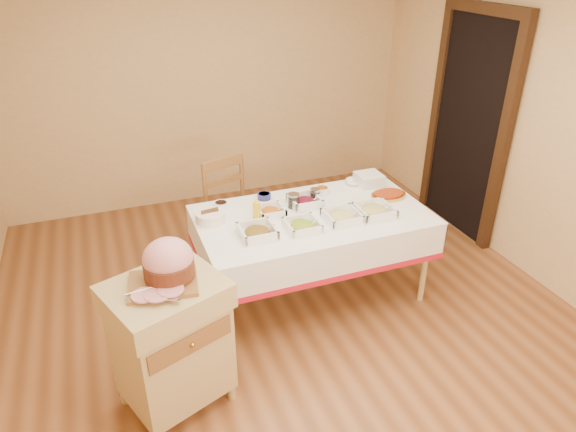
% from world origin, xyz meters
% --- Properties ---
extents(room_shell, '(5.00, 5.00, 5.00)m').
position_xyz_m(room_shell, '(0.00, 0.00, 1.30)').
color(room_shell, brown).
rests_on(room_shell, ground).
extents(doorway, '(0.09, 1.10, 2.20)m').
position_xyz_m(doorway, '(2.20, 0.90, 1.11)').
color(doorway, black).
rests_on(doorway, ground).
extents(dining_table, '(1.82, 1.02, 0.76)m').
position_xyz_m(dining_table, '(0.30, 0.30, 0.60)').
color(dining_table, tan).
rests_on(dining_table, ground).
extents(butcher_cart, '(0.80, 0.74, 0.92)m').
position_xyz_m(butcher_cart, '(-0.97, -0.48, 0.52)').
color(butcher_cart, tan).
rests_on(butcher_cart, ground).
extents(dining_chair, '(0.56, 0.55, 1.00)m').
position_xyz_m(dining_chair, '(-0.16, 0.98, 0.52)').
color(dining_chair, brown).
rests_on(dining_chair, ground).
extents(ham_on_board, '(0.41, 0.39, 0.27)m').
position_xyz_m(ham_on_board, '(-0.93, -0.45, 1.03)').
color(ham_on_board, brown).
rests_on(ham_on_board, butcher_cart).
extents(serving_dish_a, '(0.26, 0.26, 0.11)m').
position_xyz_m(serving_dish_a, '(-0.21, 0.12, 0.80)').
color(serving_dish_a, white).
rests_on(serving_dish_a, dining_table).
extents(serving_dish_b, '(0.24, 0.24, 0.10)m').
position_xyz_m(serving_dish_b, '(0.13, 0.10, 0.79)').
color(serving_dish_b, white).
rests_on(serving_dish_b, dining_table).
extents(serving_dish_c, '(0.26, 0.26, 0.11)m').
position_xyz_m(serving_dish_c, '(0.47, 0.12, 0.79)').
color(serving_dish_c, white).
rests_on(serving_dish_c, dining_table).
extents(serving_dish_d, '(0.27, 0.27, 0.10)m').
position_xyz_m(serving_dish_d, '(0.75, 0.12, 0.79)').
color(serving_dish_d, white).
rests_on(serving_dish_d, dining_table).
extents(serving_dish_e, '(0.22, 0.21, 0.10)m').
position_xyz_m(serving_dish_e, '(-0.01, 0.41, 0.79)').
color(serving_dish_e, white).
rests_on(serving_dish_e, dining_table).
extents(serving_dish_f, '(0.25, 0.24, 0.12)m').
position_xyz_m(serving_dish_f, '(0.30, 0.46, 0.80)').
color(serving_dish_f, white).
rests_on(serving_dish_f, dining_table).
extents(small_bowl_left, '(0.12, 0.12, 0.05)m').
position_xyz_m(small_bowl_left, '(-0.35, 0.65, 0.79)').
color(small_bowl_left, white).
rests_on(small_bowl_left, dining_table).
extents(small_bowl_mid, '(0.11, 0.11, 0.05)m').
position_xyz_m(small_bowl_mid, '(0.03, 0.70, 0.79)').
color(small_bowl_mid, navy).
rests_on(small_bowl_mid, dining_table).
extents(small_bowl_right, '(0.12, 0.12, 0.06)m').
position_xyz_m(small_bowl_right, '(0.52, 0.61, 0.79)').
color(small_bowl_right, white).
rests_on(small_bowl_right, dining_table).
extents(bowl_white_imported, '(0.18, 0.18, 0.03)m').
position_xyz_m(bowl_white_imported, '(0.32, 0.61, 0.78)').
color(bowl_white_imported, white).
rests_on(bowl_white_imported, dining_table).
extents(bowl_small_imported, '(0.15, 0.15, 0.04)m').
position_xyz_m(bowl_small_imported, '(0.86, 0.69, 0.78)').
color(bowl_small_imported, white).
rests_on(bowl_small_imported, dining_table).
extents(preserve_jar_left, '(0.09, 0.09, 0.12)m').
position_xyz_m(preserve_jar_left, '(0.20, 0.46, 0.81)').
color(preserve_jar_left, silver).
rests_on(preserve_jar_left, dining_table).
extents(preserve_jar_right, '(0.08, 0.08, 0.11)m').
position_xyz_m(preserve_jar_right, '(0.41, 0.51, 0.81)').
color(preserve_jar_right, silver).
rests_on(preserve_jar_right, dining_table).
extents(mustard_bottle, '(0.06, 0.06, 0.18)m').
position_xyz_m(mustard_bottle, '(-0.14, 0.37, 0.84)').
color(mustard_bottle, yellow).
rests_on(mustard_bottle, dining_table).
extents(bread_basket, '(0.22, 0.22, 0.10)m').
position_xyz_m(bread_basket, '(-0.48, 0.46, 0.80)').
color(bread_basket, white).
rests_on(bread_basket, dining_table).
extents(plate_stack, '(0.21, 0.21, 0.10)m').
position_xyz_m(plate_stack, '(0.98, 0.64, 0.81)').
color(plate_stack, white).
rests_on(plate_stack, dining_table).
extents(brass_platter, '(0.31, 0.22, 0.04)m').
position_xyz_m(brass_platter, '(1.02, 0.36, 0.78)').
color(brass_platter, gold).
rests_on(brass_platter, dining_table).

